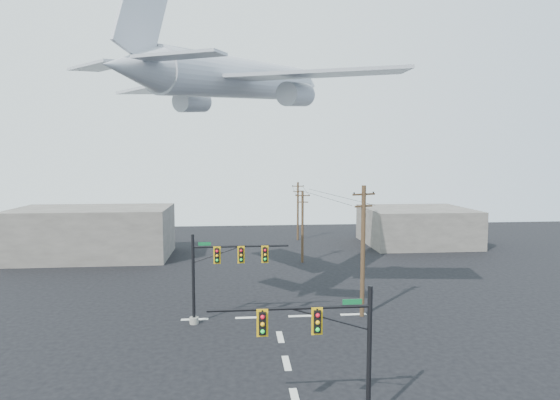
{
  "coord_description": "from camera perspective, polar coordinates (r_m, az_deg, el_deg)",
  "views": [
    {
      "loc": [
        -2.81,
        -22.13,
        11.95
      ],
      "look_at": [
        -0.29,
        5.0,
        9.48
      ],
      "focal_mm": 30.0,
      "sensor_mm": 36.0,
      "label": 1
    }
  ],
  "objects": [
    {
      "name": "utility_pole_c",
      "position": [
        67.81,
        2.19,
        -1.21
      ],
      "size": [
        1.72,
        0.34,
        8.42
      ],
      "rotation": [
        0.0,
        0.0,
        -0.13
      ],
      "color": "#4B3320",
      "rests_on": "ground"
    },
    {
      "name": "lane_markings",
      "position": [
        30.07,
        0.52,
        -18.21
      ],
      "size": [
        14.0,
        21.2,
        0.01
      ],
      "color": "beige",
      "rests_on": "ground"
    },
    {
      "name": "signal_mast_far",
      "position": [
        34.23,
        -7.58,
        -8.76
      ],
      "size": [
        7.18,
        0.72,
        6.54
      ],
      "color": "gray",
      "rests_on": "ground"
    },
    {
      "name": "building_right",
      "position": [
        67.56,
        16.32,
        -3.07
      ],
      "size": [
        14.0,
        12.0,
        5.0
      ],
      "primitive_type": "cube",
      "color": "slate",
      "rests_on": "ground"
    },
    {
      "name": "utility_pole_a",
      "position": [
        35.64,
        10.08,
        -5.85
      ],
      "size": [
        1.89,
        0.86,
        9.91
      ],
      "rotation": [
        0.0,
        0.0,
        0.38
      ],
      "color": "#4B3320",
      "rests_on": "ground"
    },
    {
      "name": "ground",
      "position": [
        25.3,
        1.85,
        -23.01
      ],
      "size": [
        120.0,
        120.0,
        0.0
      ],
      "primitive_type": "plane",
      "color": "black",
      "rests_on": "ground"
    },
    {
      "name": "signal_mast_near",
      "position": [
        21.76,
        6.57,
        -17.78
      ],
      "size": [
        7.46,
        0.7,
        6.34
      ],
      "color": "gray",
      "rests_on": "ground"
    },
    {
      "name": "airliner",
      "position": [
        38.08,
        -4.56,
        14.43
      ],
      "size": [
        23.09,
        25.48,
        7.32
      ],
      "rotation": [
        0.0,
        -0.09,
        0.99
      ],
      "color": "#A2A6AE"
    },
    {
      "name": "utility_pole_b",
      "position": [
        53.28,
        2.75,
        -3.07
      ],
      "size": [
        1.66,
        0.43,
        8.24
      ],
      "rotation": [
        0.0,
        0.0,
        -0.19
      ],
      "color": "#4B3320",
      "rests_on": "ground"
    },
    {
      "name": "power_lines",
      "position": [
        51.08,
        4.02,
        0.85
      ],
      "size": [
        3.6,
        33.1,
        0.73
      ],
      "color": "black"
    },
    {
      "name": "building_left",
      "position": [
        60.32,
        -21.84,
        -3.73
      ],
      "size": [
        18.0,
        10.0,
        6.0
      ],
      "primitive_type": "cube",
      "color": "slate",
      "rests_on": "ground"
    }
  ]
}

